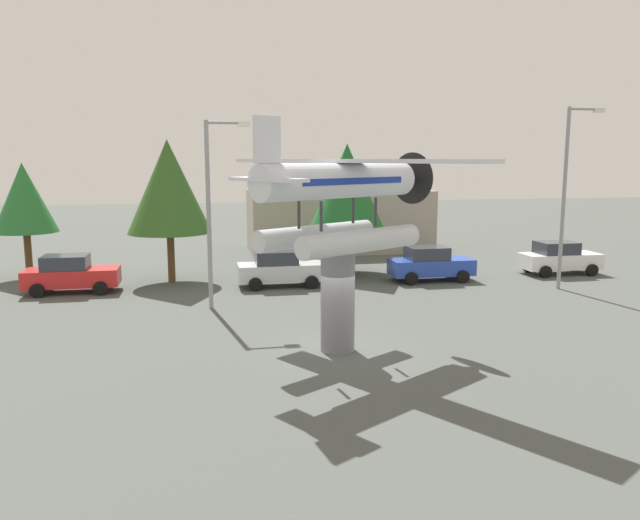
% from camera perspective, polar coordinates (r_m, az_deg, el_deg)
% --- Properties ---
extents(ground_plane, '(140.00, 140.00, 0.00)m').
position_cam_1_polar(ground_plane, '(20.43, 1.61, -8.27)').
color(ground_plane, '#4C514C').
extents(display_pedestal, '(1.10, 1.10, 3.33)m').
position_cam_1_polar(display_pedestal, '(19.99, 1.63, -3.72)').
color(display_pedestal, slate).
rests_on(display_pedestal, ground).
extents(floatplane_monument, '(7.00, 9.39, 4.00)m').
position_cam_1_polar(floatplane_monument, '(19.61, 1.95, 5.89)').
color(floatplane_monument, silver).
rests_on(floatplane_monument, display_pedestal).
extents(car_near_red, '(4.20, 2.02, 1.76)m').
position_cam_1_polar(car_near_red, '(31.07, -21.91, -1.18)').
color(car_near_red, red).
rests_on(car_near_red, ground).
extents(car_mid_silver, '(4.20, 2.02, 1.76)m').
position_cam_1_polar(car_mid_silver, '(30.28, -3.68, -0.78)').
color(car_mid_silver, silver).
rests_on(car_mid_silver, ground).
extents(car_far_blue, '(4.20, 2.02, 1.76)m').
position_cam_1_polar(car_far_blue, '(32.11, 10.07, -0.33)').
color(car_far_blue, '#2847B7').
rests_on(car_far_blue, ground).
extents(car_distant_white, '(4.20, 2.02, 1.76)m').
position_cam_1_polar(car_distant_white, '(35.86, 21.07, 0.19)').
color(car_distant_white, white).
rests_on(car_distant_white, ground).
extents(streetlight_primary, '(1.84, 0.28, 7.68)m').
position_cam_1_polar(streetlight_primary, '(25.70, -9.76, 5.38)').
color(streetlight_primary, gray).
rests_on(streetlight_primary, ground).
extents(streetlight_secondary, '(1.84, 0.28, 8.52)m').
position_cam_1_polar(streetlight_secondary, '(31.45, 21.80, 6.33)').
color(streetlight_secondary, gray).
rests_on(streetlight_secondary, ground).
extents(storefront_building, '(12.00, 5.51, 4.08)m').
position_cam_1_polar(storefront_building, '(42.23, 1.71, 3.67)').
color(storefront_building, '#9E9384').
rests_on(storefront_building, ground).
extents(tree_west, '(3.21, 3.21, 5.97)m').
position_cam_1_polar(tree_west, '(35.38, -25.51, 5.14)').
color(tree_west, brown).
rests_on(tree_west, ground).
extents(tree_east, '(4.14, 4.14, 7.11)m').
position_cam_1_polar(tree_east, '(31.72, -13.73, 6.54)').
color(tree_east, brown).
rests_on(tree_east, ground).
extents(tree_center_back, '(4.56, 4.56, 6.95)m').
position_cam_1_polar(tree_center_back, '(33.09, 2.48, 6.23)').
color(tree_center_back, brown).
rests_on(tree_center_back, ground).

